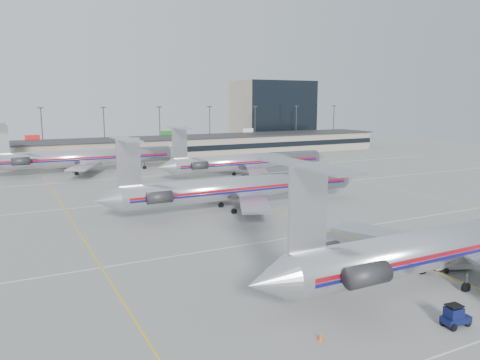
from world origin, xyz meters
TOP-DOWN VIEW (x-y plane):
  - ground at (0.00, 0.00)m, footprint 260.00×260.00m
  - apron_markings at (0.00, 10.00)m, footprint 160.00×0.15m
  - terminal at (0.00, 97.97)m, footprint 162.00×17.00m
  - light_mast_row at (0.00, 112.00)m, footprint 163.60×0.40m
  - distant_building at (62.00, 128.00)m, footprint 30.00×20.00m
  - jet_foreground at (0.46, -9.03)m, footprint 48.33×28.46m
  - jet_second_row at (-5.11, 27.19)m, footprint 46.53×27.40m
  - jet_third_row at (11.36, 55.57)m, footprint 43.33×26.65m
  - jet_back_row at (-20.87, 77.88)m, footprint 47.40×29.16m
  - tug_left at (-8.35, -15.63)m, footprint 2.31×1.31m
  - belt_loader at (2.12, -7.05)m, footprint 4.99×2.90m
  - cone_left at (-18.84, -12.64)m, footprint 0.53×0.53m

SIDE VIEW (x-z plane):
  - ground at x=0.00m, z-range 0.00..0.00m
  - apron_markings at x=0.00m, z-range 0.00..0.02m
  - cone_left at x=-18.84m, z-range 0.00..0.57m
  - belt_loader at x=2.12m, z-range -0.59..1.97m
  - tug_left at x=-8.35m, z-range -0.08..1.72m
  - terminal at x=0.00m, z-range 0.03..6.28m
  - jet_third_row at x=11.36m, z-range -2.48..9.36m
  - jet_second_row at x=-5.11m, z-range -2.56..9.62m
  - jet_foreground at x=0.46m, z-range -2.65..10.00m
  - jet_back_row at x=-20.87m, z-range -2.72..10.24m
  - light_mast_row at x=0.00m, z-range 0.94..16.22m
  - distant_building at x=62.00m, z-range 0.00..25.00m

